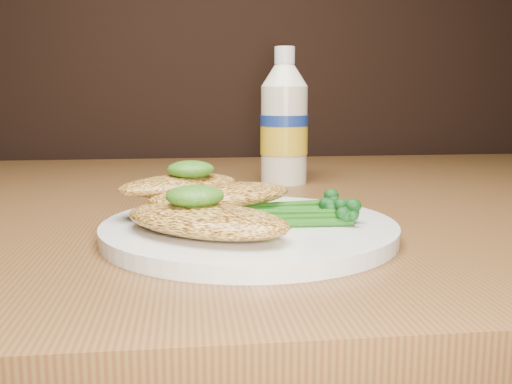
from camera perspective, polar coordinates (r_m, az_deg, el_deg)
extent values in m
cylinder|color=silver|center=(0.48, -0.67, -3.73)|extent=(0.25, 0.25, 0.01)
ellipsoid|color=gold|center=(0.44, -5.01, -2.77)|extent=(0.16, 0.15, 0.02)
ellipsoid|color=gold|center=(0.50, -3.45, -0.34)|extent=(0.15, 0.11, 0.02)
ellipsoid|color=gold|center=(0.51, -7.65, 0.70)|extent=(0.13, 0.11, 0.02)
ellipsoid|color=#103407|center=(0.44, -6.07, -0.41)|extent=(0.05, 0.04, 0.02)
ellipsoid|color=#103407|center=(0.51, -6.51, 2.23)|extent=(0.05, 0.04, 0.02)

